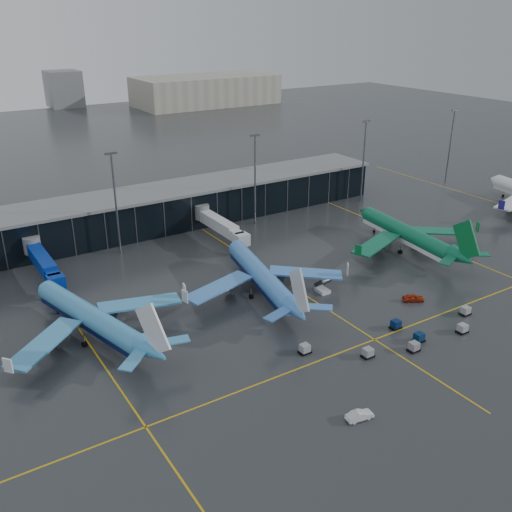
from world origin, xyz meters
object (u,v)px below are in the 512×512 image
airliner_klm_near (261,264)px  service_van_white (360,415)px  airliner_arkefly (89,305)px  airliner_aer_lingus (407,224)px  baggage_carts (406,335)px  mobile_airstair (322,289)px  service_van_red (413,298)px

airliner_klm_near → service_van_white: bearing=-91.8°
airliner_arkefly → airliner_aer_lingus: size_ratio=0.98×
airliner_arkefly → baggage_carts: bearing=-47.9°
baggage_carts → mobile_airstair: size_ratio=10.93×
airliner_arkefly → mobile_airstair: size_ratio=12.43×
mobile_airstair → service_van_red: 19.01m
mobile_airstair → service_van_red: (13.40, -13.49, -0.01)m
airliner_arkefly → mobile_airstair: airliner_arkefly is taller
airliner_aer_lingus → baggage_carts: 45.21m
airliner_klm_near → baggage_carts: 33.36m
airliner_arkefly → service_van_red: size_ratio=9.64×
airliner_aer_lingus → service_van_red: (-19.54, -21.48, -5.97)m
airliner_aer_lingus → baggage_carts: bearing=-128.4°
baggage_carts → mobile_airstair: 23.41m
airliner_klm_near → service_van_white: 44.55m
airliner_arkefly → service_van_white: (26.07, -44.50, -5.86)m
airliner_aer_lingus → mobile_airstair: bearing=-159.3°
airliner_arkefly → airliner_aer_lingus: 80.54m
airliner_klm_near → baggage_carts: size_ratio=1.13×
airliner_aer_lingus → baggage_carts: airliner_aer_lingus is taller
baggage_carts → airliner_aer_lingus: bearing=44.4°
service_van_red → mobile_airstair: bearing=74.5°
airliner_arkefly → baggage_carts: airliner_arkefly is taller
airliner_arkefly → baggage_carts: (48.54, -32.03, -5.82)m
baggage_carts → service_van_white: baggage_carts is taller
airliner_arkefly → service_van_red: airliner_arkefly is taller
baggage_carts → mobile_airstair: mobile_airstair is taller
airliner_arkefly → mobile_airstair: 48.73m
baggage_carts → service_van_red: size_ratio=8.49×
airliner_arkefly → baggage_carts: 58.45m
mobile_airstair → service_van_white: mobile_airstair is taller
airliner_aer_lingus → baggage_carts: (-32.00, -31.38, -5.97)m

